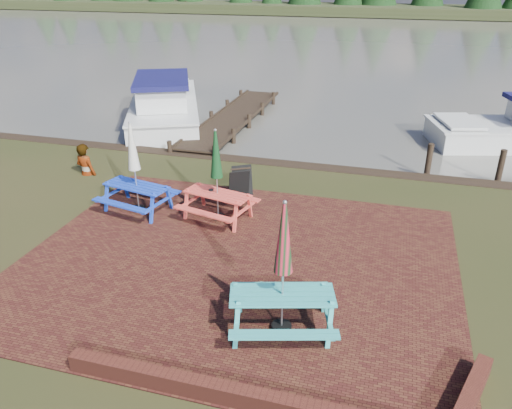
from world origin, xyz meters
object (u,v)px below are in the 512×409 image
at_px(jetty, 232,118).
at_px(boat_jetty, 165,107).
at_px(picnic_table_red, 217,189).
at_px(picnic_table_blue, 136,181).
at_px(picnic_table_teal, 283,288).
at_px(person, 82,144).
at_px(chalkboard, 241,183).

xyz_separation_m(jetty, boat_jetty, (-2.78, -0.41, 0.34)).
bearing_deg(picnic_table_red, picnic_table_blue, -163.16).
bearing_deg(picnic_table_blue, boat_jetty, 122.78).
xyz_separation_m(picnic_table_teal, person, (-7.28, 5.37, 0.09)).
bearing_deg(picnic_table_blue, picnic_table_red, 15.46).
xyz_separation_m(chalkboard, person, (-5.00, 0.41, 0.49)).
distance_m(picnic_table_red, picnic_table_blue, 2.11).
bearing_deg(jetty, picnic_table_teal, -68.02).
distance_m(chalkboard, jetty, 7.64).
xyz_separation_m(picnic_table_blue, boat_jetty, (-3.10, 8.17, -0.35)).
distance_m(picnic_table_red, boat_jetty, 9.59).
xyz_separation_m(picnic_table_teal, boat_jetty, (-7.68, 11.71, -0.39)).
bearing_deg(boat_jetty, picnic_table_red, -80.93).
bearing_deg(picnic_table_blue, jetty, 104.12).
relative_size(picnic_table_blue, person, 1.23).
relative_size(picnic_table_teal, picnic_table_red, 1.07).
relative_size(picnic_table_red, picnic_table_blue, 0.98).
distance_m(jetty, person, 7.21).
height_order(picnic_table_red, boat_jetty, picnic_table_red).
bearing_deg(person, chalkboard, -171.80).
relative_size(boat_jetty, person, 4.25).
bearing_deg(picnic_table_teal, jetty, 95.93).
bearing_deg(picnic_table_red, jetty, 119.39).
bearing_deg(picnic_table_blue, person, 158.06).
distance_m(picnic_table_blue, chalkboard, 2.72).
height_order(picnic_table_teal, boat_jetty, picnic_table_teal).
bearing_deg(picnic_table_teal, boat_jetty, 107.18).
bearing_deg(jetty, picnic_table_blue, -87.88).
xyz_separation_m(picnic_table_teal, picnic_table_blue, (-4.58, 3.55, -0.04)).
bearing_deg(picnic_table_red, picnic_table_teal, -42.72).
bearing_deg(person, picnic_table_red, 173.54).
xyz_separation_m(picnic_table_red, boat_jetty, (-5.21, 8.04, -0.34)).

